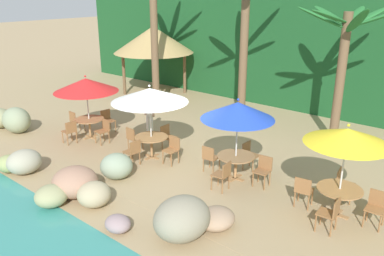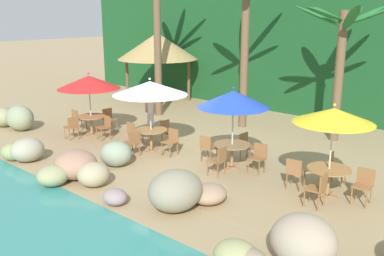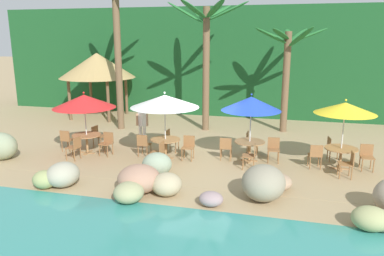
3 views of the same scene
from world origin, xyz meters
TOP-DOWN VIEW (x-y plane):
  - ground_plane at (0.00, 0.00)m, footprint 120.00×120.00m
  - terrace_deck at (0.00, 0.00)m, footprint 18.00×5.20m
  - foliage_backdrop at (0.00, 9.00)m, footprint 28.00×2.40m
  - rock_seawall at (-0.24, -2.84)m, footprint 16.72×3.18m
  - umbrella_red at (-4.31, -0.32)m, footprint 2.35×2.35m
  - dining_table_red at (-4.31, -0.32)m, footprint 1.10×1.10m
  - chair_red_seaward at (-3.46, -0.33)m, footprint 0.47×0.47m
  - chair_red_inland at (-4.32, 0.53)m, footprint 0.47×0.46m
  - chair_red_left at (-5.17, -0.36)m, footprint 0.45×0.46m
  - chair_red_right at (-4.30, -1.18)m, footprint 0.47×0.46m
  - umbrella_white at (-1.18, -0.16)m, footprint 2.48×2.48m
  - dining_table_white at (-1.18, -0.16)m, footprint 1.10×1.10m
  - chair_white_seaward at (-0.33, -0.05)m, footprint 0.43×0.44m
  - chair_white_inland at (-1.25, 0.69)m, footprint 0.43×0.43m
  - chair_white_left at (-2.03, -0.20)m, footprint 0.44×0.45m
  - chair_white_right at (-1.13, -1.01)m, footprint 0.45×0.44m
  - umbrella_blue at (1.86, 0.30)m, footprint 2.11×2.11m
  - dining_table_blue at (1.86, 0.30)m, footprint 1.10×1.10m
  - chair_blue_seaward at (2.70, 0.46)m, footprint 0.45×0.46m
  - chair_blue_inland at (1.79, 1.16)m, footprint 0.44×0.43m
  - chair_blue_left at (1.02, 0.16)m, footprint 0.45×0.45m
  - chair_blue_right at (2.01, -0.54)m, footprint 0.46×0.45m
  - umbrella_yellow at (4.95, 0.24)m, footprint 2.00×2.00m
  - dining_table_yellow at (4.95, 0.24)m, footprint 1.10×1.10m
  - chair_yellow_seaward at (5.79, 0.37)m, footprint 0.44×0.45m
  - chair_yellow_inland at (4.74, 1.07)m, footprint 0.48×0.48m
  - chair_yellow_left at (4.12, 0.02)m, footprint 0.48×0.49m
  - chair_yellow_right at (5.08, -0.61)m, footprint 0.45×0.44m
  - palm_tree_nearest at (-4.76, 3.73)m, footprint 3.64×3.76m
  - palm_tree_second at (-0.70, 4.53)m, footprint 3.80×3.71m
  - palm_tree_third at (2.94, 5.16)m, footprint 3.35×3.43m
  - palapa_hut at (-7.12, 6.00)m, footprint 4.13×4.13m
  - waiter_in_white at (-2.62, 1.18)m, footprint 0.52×0.37m

SIDE VIEW (x-z plane):
  - ground_plane at x=0.00m, z-range 0.00..0.00m
  - terrace_deck at x=0.00m, z-range 0.00..0.01m
  - rock_seawall at x=-0.24m, z-range -0.11..0.90m
  - chair_red_seaward at x=-3.46m, z-range 0.08..0.95m
  - chair_red_inland at x=-4.32m, z-range 0.08..0.95m
  - chair_red_left at x=-5.17m, z-range 0.08..0.95m
  - chair_red_right at x=-4.30m, z-range 0.08..0.95m
  - chair_white_seaward at x=-0.33m, z-range 0.08..0.95m
  - chair_white_inland at x=-1.25m, z-range 0.08..0.95m
  - chair_white_left at x=-2.03m, z-range 0.08..0.95m
  - chair_white_right at x=-1.13m, z-range 0.08..0.95m
  - chair_blue_seaward at x=2.70m, z-range 0.08..0.95m
  - chair_blue_inland at x=1.79m, z-range 0.08..0.95m
  - chair_blue_left at x=1.02m, z-range 0.08..0.95m
  - chair_blue_right at x=2.01m, z-range 0.08..0.95m
  - chair_yellow_seaward at x=5.79m, z-range 0.08..0.95m
  - chair_yellow_inland at x=4.74m, z-range 0.08..0.95m
  - chair_yellow_left at x=4.12m, z-range 0.08..0.95m
  - chair_yellow_right at x=5.08m, z-range 0.08..0.95m
  - dining_table_red at x=-4.31m, z-range 0.24..0.98m
  - dining_table_white at x=-1.18m, z-range 0.24..0.98m
  - dining_table_blue at x=1.86m, z-range 0.24..0.98m
  - dining_table_yellow at x=4.95m, z-range 0.24..0.98m
  - waiter_in_white at x=-2.62m, z-range 0.14..1.84m
  - umbrella_red at x=-4.31m, z-range 0.84..3.24m
  - umbrella_yellow at x=4.95m, z-range 0.90..3.32m
  - umbrella_blue at x=1.86m, z-range 0.88..3.35m
  - umbrella_white at x=-1.18m, z-range 0.91..3.39m
  - palapa_hut at x=-7.12m, z-range 1.08..4.63m
  - foliage_backdrop at x=0.00m, z-range 0.00..6.00m
  - palm_tree_third at x=2.94m, z-range 1.02..5.87m
  - palm_tree_second at x=-0.70m, z-range 1.10..7.10m
  - palm_tree_nearest at x=-4.76m, z-range 1.34..8.15m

